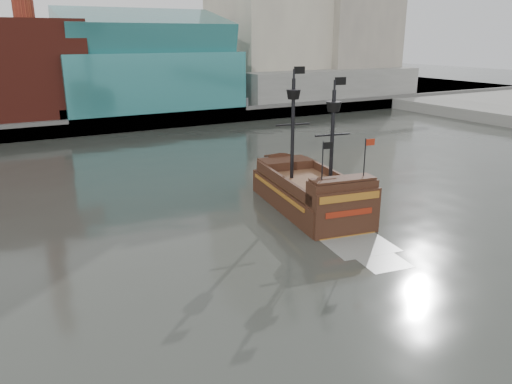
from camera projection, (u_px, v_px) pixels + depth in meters
ground at (390, 331)px, 25.64m from camera, size 400.00×400.00×0.00m
promenade_far at (69, 106)px, 101.84m from camera, size 220.00×60.00×2.00m
seawall at (103, 126)px, 77.22m from camera, size 220.00×1.00×2.60m
crane_a at (396, 17)px, 124.98m from camera, size 22.50×4.00×32.25m
crane_b at (394, 32)px, 138.85m from camera, size 19.10×4.00×26.25m
pirate_ship at (310, 197)px, 43.36m from camera, size 7.95×17.95×12.98m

